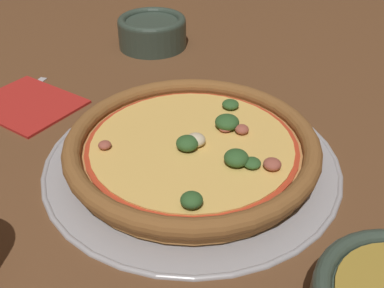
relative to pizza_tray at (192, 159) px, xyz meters
name	(u,v)px	position (x,y,z in m)	size (l,w,h in m)	color
ground_plane	(192,161)	(0.00, 0.00, 0.00)	(3.00, 3.00, 0.00)	brown
pizza_tray	(192,159)	(0.00, 0.00, 0.00)	(0.38, 0.38, 0.01)	#9E9EA3
pizza	(193,146)	(0.00, 0.00, 0.02)	(0.32, 0.32, 0.04)	#BC7F42
bowl_far	(152,31)	(0.31, -0.21, 0.03)	(0.13, 0.13, 0.06)	#334238
napkin	(27,103)	(0.28, 0.08, 0.00)	(0.17, 0.15, 0.01)	#B2231E
fork	(9,105)	(0.30, 0.10, 0.00)	(0.10, 0.16, 0.00)	#B7B7BC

